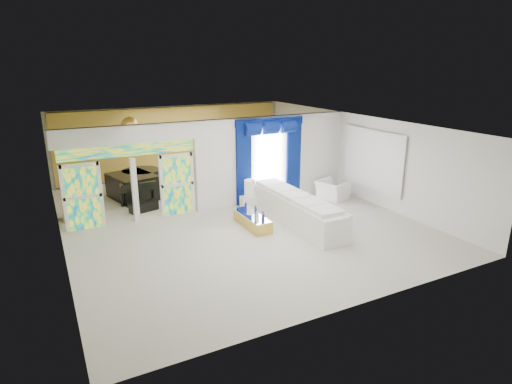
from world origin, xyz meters
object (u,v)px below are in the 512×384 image
grand_piano (133,186)px  armchair (332,190)px  coffee_table (252,221)px  white_sofa (296,210)px  console_table (257,201)px

grand_piano → armchair: bearing=-42.8°
armchair → coffee_table: bearing=90.8°
white_sofa → grand_piano: bearing=129.8°
coffee_table → armchair: armchair is taller
white_sofa → console_table: bearing=100.3°
coffee_table → grand_piano: 5.22m
coffee_table → armchair: size_ratio=1.57×
coffee_table → console_table: (1.02, 1.62, 0.02)m
white_sofa → coffee_table: size_ratio=2.62×
console_table → grand_piano: bearing=141.3°
grand_piano → coffee_table: bearing=-74.6°
white_sofa → armchair: (2.44, 1.37, -0.07)m
white_sofa → coffee_table: (-1.35, 0.30, -0.22)m
white_sofa → armchair: white_sofa is taller
armchair → console_table: bearing=63.8°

